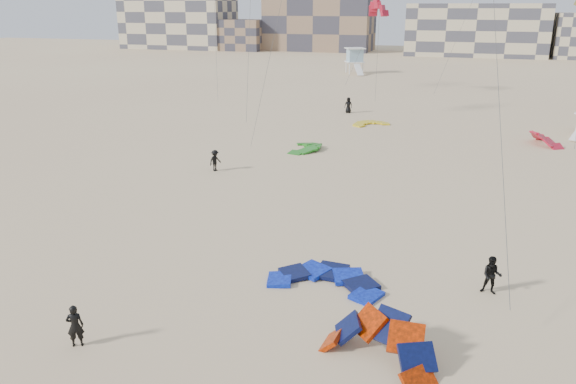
% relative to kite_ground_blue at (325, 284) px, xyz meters
% --- Properties ---
extents(ground, '(320.00, 320.00, 0.00)m').
position_rel_kite_ground_blue_xyz_m(ground, '(-4.96, -3.71, 0.00)').
color(ground, beige).
rests_on(ground, ground).
extents(kite_ground_blue, '(4.77, 4.98, 0.87)m').
position_rel_kite_ground_blue_xyz_m(kite_ground_blue, '(0.00, 0.00, 0.00)').
color(kite_ground_blue, '#0E3AE7').
rests_on(kite_ground_blue, ground).
extents(kite_ground_orange, '(5.34, 5.36, 4.03)m').
position_rel_kite_ground_blue_xyz_m(kite_ground_orange, '(3.05, -4.74, 0.00)').
color(kite_ground_orange, '#FF3100').
rests_on(kite_ground_orange, ground).
extents(kite_ground_green, '(4.34, 4.11, 1.25)m').
position_rel_kite_ground_blue_xyz_m(kite_ground_green, '(-7.66, 22.89, 0.00)').
color(kite_ground_green, '#1A8021').
rests_on(kite_ground_green, ground).
extents(kite_ground_red_far, '(4.66, 4.53, 3.30)m').
position_rel_kite_ground_blue_xyz_m(kite_ground_red_far, '(11.83, 30.97, 0.00)').
color(kite_ground_red_far, '#C6163D').
rests_on(kite_ground_red_far, ground).
extents(kite_ground_yellow, '(4.94, 4.97, 0.60)m').
position_rel_kite_ground_blue_xyz_m(kite_ground_yellow, '(-4.16, 34.72, 0.00)').
color(kite_ground_yellow, yellow).
rests_on(kite_ground_yellow, ground).
extents(kitesurfer_main, '(0.70, 0.62, 1.60)m').
position_rel_kite_ground_blue_xyz_m(kitesurfer_main, '(-7.23, -7.20, 0.80)').
color(kitesurfer_main, black).
rests_on(kitesurfer_main, ground).
extents(kitesurfer_b, '(0.85, 0.69, 1.66)m').
position_rel_kite_ground_blue_xyz_m(kitesurfer_b, '(6.77, 1.33, 0.83)').
color(kitesurfer_b, black).
rests_on(kitesurfer_b, ground).
extents(kitesurfer_c, '(0.93, 1.15, 1.56)m').
position_rel_kite_ground_blue_xyz_m(kitesurfer_c, '(-12.00, 14.60, 0.78)').
color(kitesurfer_c, black).
rests_on(kitesurfer_c, ground).
extents(kitesurfer_e, '(0.88, 0.60, 1.75)m').
position_rel_kite_ground_blue_xyz_m(kitesurfer_e, '(-7.71, 40.58, 0.88)').
color(kitesurfer_e, black).
rests_on(kitesurfer_e, ground).
extents(kite_fly_red, '(7.01, 5.27, 11.40)m').
position_rel_kite_ground_blue_xyz_m(kite_fly_red, '(-7.13, 54.42, 10.96)').
color(kite_fly_red, '#C6163D').
rests_on(kite_fly_red, ground).
extents(lifeguard_tower_far, '(4.21, 6.65, 4.44)m').
position_rel_kite_ground_blue_xyz_m(lifeguard_tower_far, '(-14.90, 79.19, 2.20)').
color(lifeguard_tower_far, white).
rests_on(lifeguard_tower_far, ground).
extents(condo_west_a, '(30.00, 15.00, 14.00)m').
position_rel_kite_ground_blue_xyz_m(condo_west_a, '(-74.96, 126.29, 7.00)').
color(condo_west_a, beige).
rests_on(condo_west_a, ground).
extents(condo_west_b, '(28.00, 14.00, 18.00)m').
position_rel_kite_ground_blue_xyz_m(condo_west_b, '(-34.96, 130.29, 9.00)').
color(condo_west_b, '#876B52').
rests_on(condo_west_b, ground).
extents(condo_mid, '(32.00, 16.00, 12.00)m').
position_rel_kite_ground_blue_xyz_m(condo_mid, '(5.04, 126.29, 6.00)').
color(condo_mid, beige).
rests_on(condo_mid, ground).
extents(condo_fill_left, '(12.00, 10.00, 8.00)m').
position_rel_kite_ground_blue_xyz_m(condo_fill_left, '(-54.96, 124.29, 4.00)').
color(condo_fill_left, '#876B52').
rests_on(condo_fill_left, ground).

